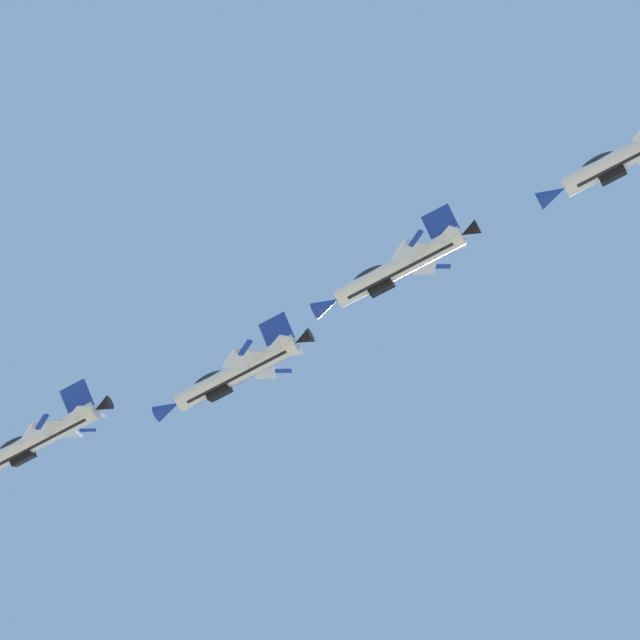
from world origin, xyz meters
TOP-DOWN VIEW (x-y plane):
  - fighter_jet_left_wing at (12.11, 59.68)m, footprint 8.40×15.20m
  - fighter_jet_right_wing at (22.23, 43.19)m, footprint 8.77×15.20m
  - fighter_jet_left_outer at (27.23, 26.49)m, footprint 8.64×15.20m
  - fighter_jet_right_outer at (35.08, 6.61)m, footprint 8.60×15.20m

SIDE VIEW (x-z plane):
  - fighter_jet_right_outer at x=35.08m, z-range 108.85..116.90m
  - fighter_jet_left_outer at x=27.23m, z-range 112.05..120.03m
  - fighter_jet_right_wing at x=22.23m, z-range 112.66..120.40m
  - fighter_jet_left_wing at x=12.11m, z-range 112.99..121.35m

